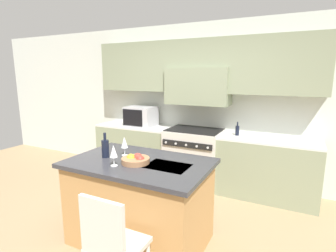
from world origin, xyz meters
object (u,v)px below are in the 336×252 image
microwave (141,116)px  wine_glass_far (124,143)px  island_chair (112,243)px  fruit_bowl (136,160)px  wine_bottle (105,148)px  oil_bottle_on_counter (237,130)px  range_stove (194,157)px  wine_glass_near (114,152)px

microwave → wine_glass_far: size_ratio=2.38×
island_chair → fruit_bowl: bearing=108.9°
microwave → wine_bottle: microwave is taller
island_chair → oil_bottle_on_counter: size_ratio=4.54×
wine_glass_far → fruit_bowl: 0.32m
microwave → wine_bottle: size_ratio=1.86×
range_stove → island_chair: island_chair is taller
wine_glass_far → fruit_bowl: size_ratio=0.74×
wine_glass_near → wine_bottle: bearing=144.6°
wine_bottle → wine_glass_far: wine_bottle is taller
microwave → island_chair: size_ratio=0.54×
wine_glass_near → microwave: bearing=115.3°
island_chair → wine_glass_near: wine_glass_near is taller
microwave → oil_bottle_on_counter: microwave is taller
wine_glass_near → wine_glass_far: 0.35m
wine_glass_near → fruit_bowl: size_ratio=0.74×
wine_glass_far → oil_bottle_on_counter: wine_glass_far is taller
microwave → wine_glass_near: 2.22m
range_stove → wine_glass_far: wine_glass_far is taller
wine_bottle → range_stove: bearing=78.4°
range_stove → wine_glass_near: bearing=-93.1°
range_stove → fruit_bowl: fruit_bowl is taller
range_stove → oil_bottle_on_counter: size_ratio=4.47×
wine_bottle → fruit_bowl: bearing=-1.2°
range_stove → wine_glass_near: wine_glass_near is taller
island_chair → oil_bottle_on_counter: (0.40, 2.59, 0.44)m
microwave → wine_glass_near: microwave is taller
oil_bottle_on_counter → fruit_bowl: bearing=-109.5°
island_chair → wine_bottle: (-0.66, 0.75, 0.50)m
range_stove → wine_glass_far: (-0.21, -1.66, 0.61)m
microwave → wine_glass_far: 1.88m
fruit_bowl → oil_bottle_on_counter: oil_bottle_on_counter is taller
wine_glass_far → wine_glass_near: bearing=-72.0°
microwave → fruit_bowl: 2.14m
range_stove → oil_bottle_on_counter: (0.69, 0.04, 0.52)m
range_stove → wine_glass_far: size_ratio=4.34×
fruit_bowl → wine_bottle: bearing=178.8°
island_chair → fruit_bowl: fruit_bowl is taller
island_chair → wine_bottle: size_ratio=3.45×
wine_bottle → fruit_bowl: size_ratio=0.95×
microwave → wine_glass_far: bearing=-63.3°
oil_bottle_on_counter → microwave: bearing=-179.4°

